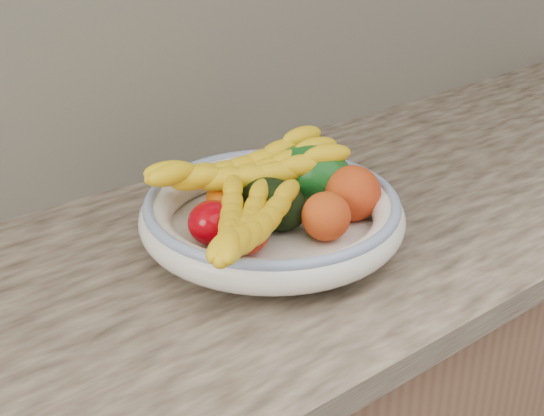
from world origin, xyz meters
The scene contains 12 objects.
fruit_bowl centered at (0.00, 1.66, 0.95)m, with size 0.39×0.39×0.08m.
clementine_back_left centered at (-0.03, 1.74, 0.95)m, with size 0.06×0.06×0.05m, color #FF6E05.
clementine_back_right centered at (0.05, 1.77, 0.95)m, with size 0.06×0.06×0.05m, color #FF6D05.
tomato_left centered at (-0.10, 1.67, 0.96)m, with size 0.07×0.07×0.06m, color #9E0009.
tomato_near_left centered at (-0.08, 1.62, 0.96)m, with size 0.07×0.07×0.06m, color #B71100.
avocado_center centered at (0.00, 1.66, 0.96)m, with size 0.08×0.11×0.08m, color black.
avocado_right centered at (0.04, 1.70, 0.96)m, with size 0.06×0.09×0.06m, color black.
green_mango centered at (0.10, 1.69, 0.98)m, with size 0.09×0.13×0.09m, color #0D4913.
peach_front centered at (0.04, 1.58, 0.97)m, with size 0.07×0.07×0.07m, color orange.
peach_right centered at (0.12, 1.61, 0.97)m, with size 0.08×0.08×0.08m, color orange.
banana_bunch_back centered at (0.00, 1.73, 0.99)m, with size 0.33×0.12×0.09m, color yellow, non-canonical shape.
banana_bunch_front centered at (-0.10, 1.60, 0.98)m, with size 0.29×0.11×0.08m, color yellow, non-canonical shape.
Camera 1 is at (-0.61, 0.89, 1.46)m, focal length 50.00 mm.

